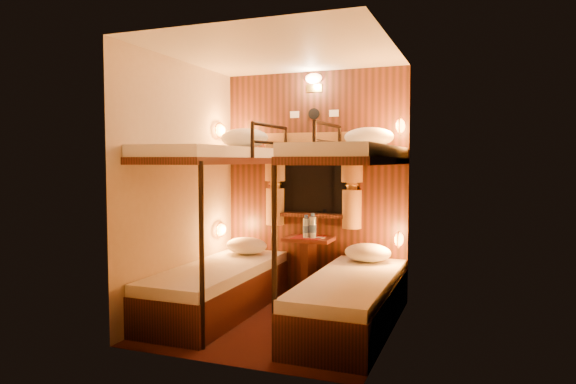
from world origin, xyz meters
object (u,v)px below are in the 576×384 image
at_px(bunk_left, 218,254).
at_px(table, 309,259).
at_px(bunk_right, 351,264).
at_px(bottle_right, 313,227).
at_px(bottle_left, 306,228).

height_order(bunk_left, table, bunk_left).
xyz_separation_m(bunk_left, bunk_right, (1.30, 0.00, 0.00)).
xyz_separation_m(bunk_right, bottle_right, (-0.58, 0.72, 0.20)).
bearing_deg(bunk_left, bottle_right, 45.31).
relative_size(bottle_left, bottle_right, 0.91).
bearing_deg(bunk_right, bunk_left, 180.00).
bearing_deg(bunk_right, bottle_right, 129.11).
bearing_deg(bunk_right, table, 129.67).
relative_size(bunk_right, bottle_right, 7.21).
distance_m(bunk_right, bottle_left, 0.99).
bearing_deg(bunk_right, bottle_left, 132.46).
relative_size(bunk_left, table, 2.90).
distance_m(bunk_left, table, 1.02).
bearing_deg(bottle_right, table, 135.60).
bearing_deg(bottle_left, bunk_right, -47.54).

